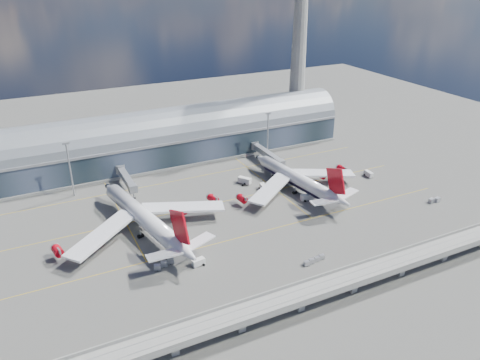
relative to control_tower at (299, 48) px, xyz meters
name	(u,v)px	position (x,y,z in m)	size (l,w,h in m)	color
ground	(225,226)	(-85.00, -83.00, -51.64)	(500.00, 500.00, 0.00)	#474744
taxi_lines	(204,203)	(-85.00, -60.89, -51.63)	(200.00, 80.12, 0.01)	gold
terminal	(163,140)	(-85.00, -5.01, -40.30)	(200.00, 30.00, 28.00)	#1D2831
control_tower	(299,48)	(0.00, 0.00, 0.00)	(19.00, 19.00, 103.00)	gray
guideway	(301,295)	(-85.00, -138.00, -46.34)	(220.00, 8.50, 7.20)	gray
floodlight_mast_left	(70,168)	(-135.00, -28.00, -38.00)	(3.00, 0.70, 25.70)	gray
floodlight_mast_right	(268,135)	(-35.00, -28.00, -38.00)	(3.00, 0.70, 25.70)	gray
airliner_left	(145,218)	(-114.61, -73.77, -45.26)	(69.20, 72.87, 22.31)	white
airliner_right	(298,180)	(-41.29, -67.69, -46.26)	(62.49, 65.35, 20.73)	white
jet_bridge_left	(126,177)	(-111.57, -29.88, -46.46)	(4.40, 28.00, 7.25)	gray
jet_bridge_right	(266,153)	(-38.00, -31.82, -46.46)	(4.40, 32.00, 7.25)	gray
service_truck_0	(180,241)	(-105.47, -87.74, -50.01)	(5.30, 7.98, 3.15)	silver
service_truck_1	(198,262)	(-104.33, -103.11, -50.31)	(4.79, 2.81, 2.62)	silver
service_truck_2	(308,197)	(-41.99, -78.13, -50.25)	(7.55, 3.11, 2.66)	silver
service_truck_3	(369,174)	(-1.16, -70.07, -50.32)	(2.47, 5.44, 2.57)	silver
service_truck_4	(263,187)	(-55.26, -60.41, -50.25)	(2.84, 4.98, 2.75)	silver
service_truck_5	(245,180)	(-59.88, -50.44, -50.06)	(5.59, 6.65, 3.08)	silver
cargo_train_0	(164,264)	(-115.30, -98.41, -50.68)	(8.32, 4.11, 1.83)	gray
cargo_train_1	(314,260)	(-66.90, -119.19, -50.83)	(9.41, 2.75, 1.55)	gray
cargo_train_2	(434,200)	(6.47, -104.62, -50.62)	(5.95, 2.69, 1.95)	gray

